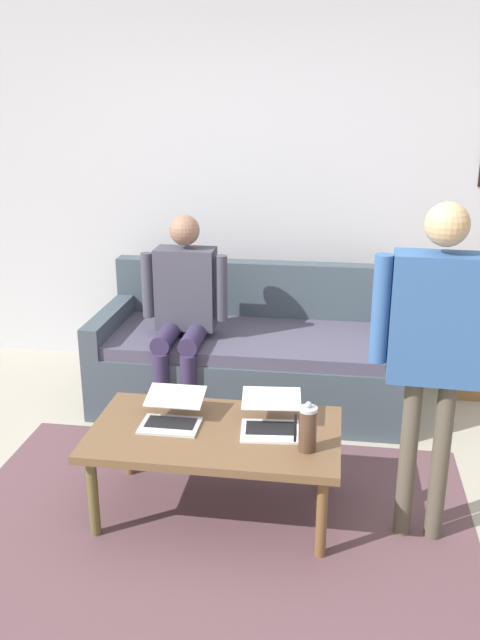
% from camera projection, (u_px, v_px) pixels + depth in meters
% --- Properties ---
extents(ground_plane, '(7.68, 7.68, 0.00)m').
position_uv_depth(ground_plane, '(219.00, 533.00, 3.21)').
color(ground_plane, '#A89F90').
extents(area_rug, '(2.53, 1.72, 0.01)m').
position_uv_depth(area_rug, '(212.00, 522.00, 3.29)').
color(area_rug, brown).
rests_on(area_rug, ground_plane).
extents(back_wall, '(7.04, 0.11, 2.70)m').
position_uv_depth(back_wall, '(271.00, 187.00, 4.83)').
color(back_wall, '#BBB9C0').
rests_on(back_wall, ground_plane).
extents(couch, '(2.01, 0.91, 0.88)m').
position_uv_depth(couch, '(251.00, 357.00, 4.52)').
color(couch, '#3D4953').
rests_on(couch, ground_plane).
extents(coffee_table, '(1.20, 0.69, 0.45)m').
position_uv_depth(coffee_table, '(215.00, 438.00, 3.25)').
color(coffee_table, brown).
rests_on(coffee_table, ground_plane).
extents(laptop_left, '(0.32, 0.37, 0.13)m').
position_uv_depth(laptop_left, '(271.00, 419.00, 3.24)').
color(laptop_left, silver).
rests_on(laptop_left, coffee_table).
extents(laptop_center, '(0.29, 0.32, 0.13)m').
position_uv_depth(laptop_center, '(172.00, 415.00, 3.30)').
color(laptop_center, silver).
rests_on(laptop_center, coffee_table).
extents(french_press, '(0.10, 0.08, 0.24)m').
position_uv_depth(french_press, '(308.00, 429.00, 3.02)').
color(french_press, '#4C3323').
rests_on(french_press, coffee_table).
extents(person_standing, '(0.56, 0.19, 1.58)m').
position_uv_depth(person_standing, '(436.00, 335.00, 2.88)').
color(person_standing, brown).
rests_on(person_standing, ground_plane).
extents(person_seated, '(0.55, 0.51, 1.28)m').
position_uv_depth(person_seated, '(184.00, 305.00, 4.23)').
color(person_seated, '#322849').
rests_on(person_seated, ground_plane).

